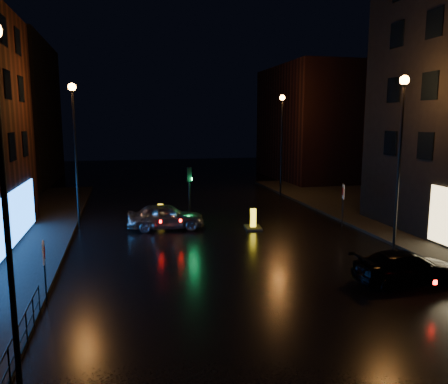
% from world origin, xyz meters
% --- Properties ---
extents(ground, '(120.00, 120.00, 0.00)m').
position_xyz_m(ground, '(0.00, 0.00, 0.00)').
color(ground, black).
rests_on(ground, ground).
extents(building_far_left, '(8.00, 16.00, 14.00)m').
position_xyz_m(building_far_left, '(-16.00, 35.00, 7.00)').
color(building_far_left, black).
rests_on(building_far_left, ground).
extents(building_far_right, '(8.00, 14.00, 12.00)m').
position_xyz_m(building_far_right, '(15.00, 32.00, 6.00)').
color(building_far_right, black).
rests_on(building_far_right, ground).
extents(street_lamp_lnear, '(0.44, 0.44, 8.37)m').
position_xyz_m(street_lamp_lnear, '(-7.80, -2.00, 5.56)').
color(street_lamp_lnear, black).
rests_on(street_lamp_lnear, ground).
extents(street_lamp_lfar, '(0.44, 0.44, 8.37)m').
position_xyz_m(street_lamp_lfar, '(-7.80, 14.00, 5.56)').
color(street_lamp_lfar, black).
rests_on(street_lamp_lfar, ground).
extents(street_lamp_rnear, '(0.44, 0.44, 8.37)m').
position_xyz_m(street_lamp_rnear, '(7.80, 6.00, 5.56)').
color(street_lamp_rnear, black).
rests_on(street_lamp_rnear, ground).
extents(street_lamp_rfar, '(0.44, 0.44, 8.37)m').
position_xyz_m(street_lamp_rfar, '(7.80, 22.00, 5.56)').
color(street_lamp_rfar, black).
rests_on(street_lamp_rfar, ground).
extents(traffic_signal, '(1.40, 2.40, 3.45)m').
position_xyz_m(traffic_signal, '(-1.20, 14.00, 0.50)').
color(traffic_signal, black).
rests_on(traffic_signal, ground).
extents(guard_railing, '(0.05, 6.04, 1.00)m').
position_xyz_m(guard_railing, '(-8.00, -1.00, 0.74)').
color(guard_railing, black).
rests_on(guard_railing, ground).
extents(silver_hatchback, '(4.52, 2.06, 1.50)m').
position_xyz_m(silver_hatchback, '(-2.84, 12.57, 0.75)').
color(silver_hatchback, '#9FA3A7').
rests_on(silver_hatchback, ground).
extents(dark_sedan, '(4.30, 1.85, 1.24)m').
position_xyz_m(dark_sedan, '(5.47, 1.82, 0.62)').
color(dark_sedan, black).
rests_on(dark_sedan, ground).
extents(bollard_near, '(1.07, 1.47, 1.19)m').
position_xyz_m(bollard_near, '(2.17, 11.47, 0.26)').
color(bollard_near, black).
rests_on(bollard_near, ground).
extents(bollard_far, '(1.24, 1.46, 1.08)m').
position_xyz_m(bollard_far, '(-2.95, 14.72, 0.24)').
color(bollard_far, black).
rests_on(bollard_far, ground).
extents(road_sign_left, '(0.12, 0.54, 2.24)m').
position_xyz_m(road_sign_left, '(-7.90, 2.73, 1.68)').
color(road_sign_left, black).
rests_on(road_sign_left, ground).
extents(road_sign_right, '(0.27, 0.60, 2.57)m').
position_xyz_m(road_sign_right, '(7.45, 10.63, 1.93)').
color(road_sign_right, black).
rests_on(road_sign_right, ground).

